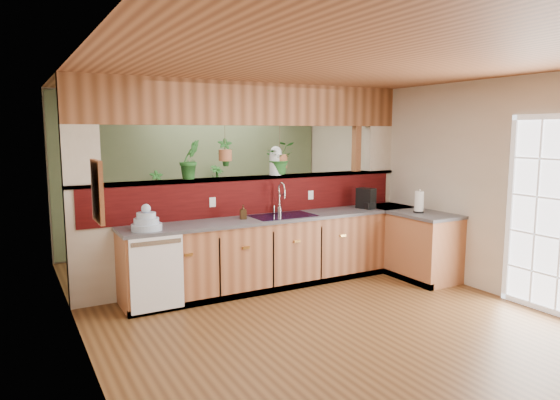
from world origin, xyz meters
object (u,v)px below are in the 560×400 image
faucet (280,197)px  paper_towel (419,202)px  shelving_console (188,222)px  dish_stack (146,222)px  glass_jar (276,161)px  coffee_maker (366,199)px  soap_dispenser (243,212)px

faucet → paper_towel: bearing=-26.2°
shelving_console → dish_stack: bearing=-125.5°
glass_jar → paper_towel: bearing=-32.6°
dish_stack → paper_towel: (3.49, -0.55, 0.05)m
coffee_maker → soap_dispenser: bearing=160.6°
dish_stack → faucet: bearing=8.2°
paper_towel → glass_jar: bearing=147.4°
dish_stack → soap_dispenser: bearing=6.2°
glass_jar → shelving_console: 2.27m
coffee_maker → shelving_console: bearing=111.2°
glass_jar → dish_stack: bearing=-165.7°
soap_dispenser → coffee_maker: coffee_maker is taller
faucet → dish_stack: size_ratio=1.26×
faucet → paper_towel: (1.66, -0.82, -0.09)m
faucet → dish_stack: bearing=-171.8°
soap_dispenser → glass_jar: (0.65, 0.35, 0.60)m
shelving_console → coffee_maker: bearing=-59.3°
faucet → shelving_console: faucet is taller
dish_stack → shelving_console: (1.26, 2.38, -0.49)m
faucet → shelving_console: 2.28m
paper_towel → dish_stack: bearing=171.0°
soap_dispenser → glass_jar: size_ratio=0.45×
faucet → dish_stack: (-1.83, -0.26, -0.13)m
dish_stack → shelving_console: bearing=62.0°
faucet → paper_towel: size_ratio=1.37×
paper_towel → shelving_console: (-2.23, 2.93, -0.54)m
dish_stack → paper_towel: bearing=-9.0°
faucet → paper_towel: faucet is taller
coffee_maker → dish_stack: bearing=164.0°
dish_stack → shelving_console: size_ratio=0.24×
faucet → soap_dispenser: faucet is taller
soap_dispenser → coffee_maker: 1.87m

